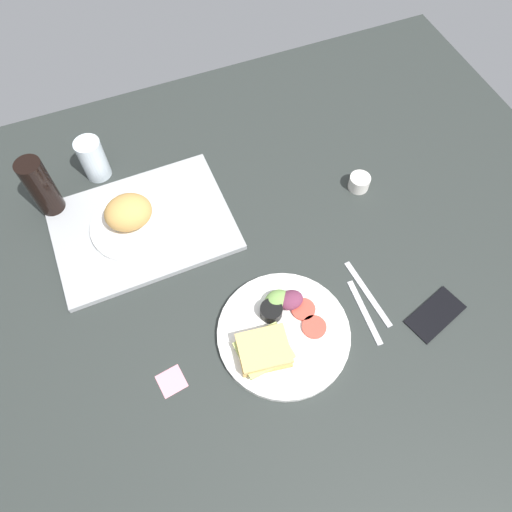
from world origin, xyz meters
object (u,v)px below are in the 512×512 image
(drinking_glass, at_px, (93,159))
(espresso_cup, at_px, (359,182))
(plate_with_salad, at_px, (281,332))
(fork, at_px, (365,312))
(bread_plate_near, at_px, (130,218))
(soda_bottle, at_px, (42,189))
(cell_phone, at_px, (436,314))
(sticky_note, at_px, (172,381))
(serving_tray, at_px, (143,226))
(knife, at_px, (368,293))

(drinking_glass, xyz_separation_m, espresso_cup, (0.65, -0.31, -0.04))
(plate_with_salad, relative_size, fork, 1.79)
(bread_plate_near, height_order, fork, bread_plate_near)
(drinking_glass, bearing_deg, soda_bottle, -149.92)
(drinking_glass, xyz_separation_m, cell_phone, (0.64, -0.72, -0.06))
(plate_with_salad, bearing_deg, sticky_note, -177.72)
(bread_plate_near, xyz_separation_m, plate_with_salad, (0.24, -0.41, -0.04))
(soda_bottle, height_order, sticky_note, soda_bottle)
(bread_plate_near, bearing_deg, fork, -44.12)
(soda_bottle, bearing_deg, sticky_note, -74.51)
(serving_tray, height_order, sticky_note, serving_tray)
(knife, bearing_deg, fork, 138.36)
(bread_plate_near, distance_m, soda_bottle, 0.23)
(knife, bearing_deg, bread_plate_near, 45.73)
(knife, bearing_deg, serving_tray, 44.75)
(sticky_note, bearing_deg, espresso_cup, 27.04)
(fork, bearing_deg, espresso_cup, -22.36)
(espresso_cup, bearing_deg, bread_plate_near, 171.04)
(plate_with_salad, bearing_deg, drinking_glass, 114.28)
(soda_bottle, relative_size, sticky_note, 3.30)
(fork, xyz_separation_m, sticky_note, (-0.47, 0.01, -0.00))
(plate_with_salad, distance_m, knife, 0.24)
(bread_plate_near, xyz_separation_m, cell_phone, (0.60, -0.50, -0.05))
(soda_bottle, distance_m, sticky_note, 0.58)
(serving_tray, xyz_separation_m, cell_phone, (0.57, -0.49, -0.00))
(bread_plate_near, height_order, plate_with_salad, bread_plate_near)
(drinking_glass, relative_size, cell_phone, 0.85)
(bread_plate_near, relative_size, fork, 1.22)
(serving_tray, bearing_deg, plate_with_salad, -61.79)
(espresso_cup, xyz_separation_m, sticky_note, (-0.63, -0.32, -0.02))
(soda_bottle, xyz_separation_m, espresso_cup, (0.79, -0.23, -0.07))
(drinking_glass, bearing_deg, cell_phone, -48.23)
(fork, xyz_separation_m, cell_phone, (0.15, -0.07, 0.00))
(plate_with_salad, height_order, fork, plate_with_salad)
(bread_plate_near, bearing_deg, plate_with_salad, -59.67)
(knife, bearing_deg, espresso_cup, -28.67)
(bread_plate_near, height_order, cell_phone, bread_plate_near)
(serving_tray, bearing_deg, bread_plate_near, 166.50)
(sticky_note, bearing_deg, soda_bottle, 105.49)
(fork, relative_size, sticky_note, 3.04)
(serving_tray, bearing_deg, espresso_cup, -8.78)
(plate_with_salad, height_order, cell_phone, plate_with_salad)
(bread_plate_near, distance_m, cell_phone, 0.78)
(serving_tray, relative_size, knife, 2.37)
(espresso_cup, relative_size, sticky_note, 1.00)
(plate_with_salad, distance_m, fork, 0.21)
(fork, bearing_deg, drinking_glass, 40.25)
(serving_tray, distance_m, fork, 0.60)
(bread_plate_near, distance_m, drinking_glass, 0.22)
(drinking_glass, height_order, fork, drinking_glass)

